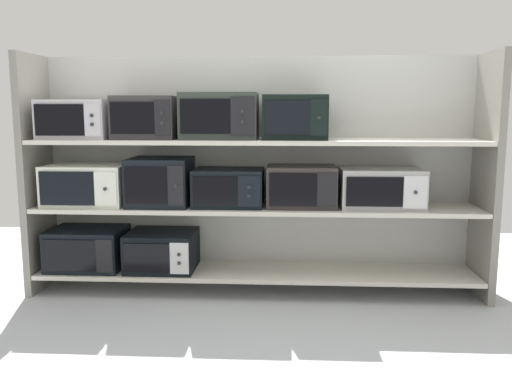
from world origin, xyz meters
TOP-DOWN VIEW (x-y plane):
  - ground at (0.00, -1.00)m, footprint 7.12×6.00m
  - back_panel at (0.00, 0.26)m, footprint 3.32×0.04m
  - upright_left at (-1.59, 0.00)m, footprint 0.05×0.47m
  - upright_right at (1.59, 0.00)m, footprint 0.05×0.47m
  - shelf_0 at (0.00, 0.00)m, footprint 3.12×0.47m
  - microwave_0 at (-1.24, -0.00)m, footprint 0.53×0.42m
  - microwave_1 at (-0.68, -0.00)m, footprint 0.49×0.44m
  - shelf_1 at (0.00, 0.00)m, footprint 3.12×0.47m
  - microwave_2 at (-1.21, -0.00)m, footprint 0.57×0.41m
  - microwave_3 at (-0.68, -0.00)m, footprint 0.43×0.43m
  - microwave_4 at (-0.19, -0.00)m, footprint 0.49×0.38m
  - microwave_5 at (0.32, -0.00)m, footprint 0.48×0.35m
  - microwave_6 at (0.87, -0.00)m, footprint 0.57×0.39m
  - shelf_2 at (0.00, 0.00)m, footprint 3.12×0.47m
  - microwave_7 at (-1.26, -0.00)m, footprint 0.48×0.41m
  - microwave_8 at (-0.77, -0.00)m, footprint 0.43×0.39m
  - microwave_9 at (-0.25, -0.00)m, footprint 0.53×0.37m
  - microwave_10 at (0.27, -0.00)m, footprint 0.44×0.36m

SIDE VIEW (x-z plane):
  - ground at x=0.00m, z-range -0.02..0.00m
  - shelf_0 at x=0.00m, z-range 0.13..0.16m
  - microwave_1 at x=-0.68m, z-range 0.16..0.43m
  - microwave_0 at x=-1.24m, z-range 0.16..0.45m
  - shelf_1 at x=0.00m, z-range 0.60..0.63m
  - microwave_4 at x=-0.19m, z-range 0.63..0.89m
  - microwave_6 at x=0.87m, z-range 0.63..0.90m
  - microwave_2 at x=-1.21m, z-range 0.63..0.92m
  - microwave_5 at x=0.32m, z-range 0.63..0.92m
  - microwave_3 at x=-0.68m, z-range 0.63..0.97m
  - back_panel at x=0.00m, z-range 0.00..1.69m
  - upright_left at x=-1.59m, z-range 0.00..1.69m
  - upright_right at x=1.59m, z-range 0.00..1.69m
  - shelf_2 at x=0.00m, z-range 1.07..1.10m
  - microwave_7 at x=-1.26m, z-range 1.10..1.37m
  - microwave_8 at x=-0.77m, z-range 1.10..1.40m
  - microwave_10 at x=0.27m, z-range 1.10..1.41m
  - microwave_9 at x=-0.25m, z-range 1.10..1.42m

